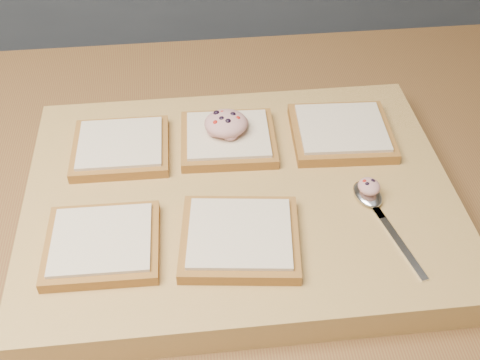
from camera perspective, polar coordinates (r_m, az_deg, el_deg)
The scene contains 10 objects.
back_counter at distance 2.22m, azimuth -7.55°, elevation 16.46°, with size 3.60×0.62×0.94m.
cutting_board at distance 0.75m, azimuth 0.00°, elevation -1.88°, with size 0.52×0.40×0.04m, color tan.
bread_far_left at distance 0.80m, azimuth -11.24°, elevation 3.09°, with size 0.12×0.11×0.02m.
bread_far_center at distance 0.80m, azimuth -1.14°, elevation 3.96°, with size 0.13×0.12×0.02m.
bread_far_right at distance 0.82m, azimuth 9.58°, elevation 4.52°, with size 0.14×0.13×0.02m.
bread_near_left at distance 0.68m, azimuth -12.93°, elevation -5.88°, with size 0.13×0.12×0.02m.
bread_near_center at distance 0.67m, azimuth -0.02°, elevation -5.46°, with size 0.14×0.13×0.02m.
tuna_salad_dollop at distance 0.78m, azimuth -1.34°, elevation 5.41°, with size 0.06×0.05×0.03m.
spoon at distance 0.73m, azimuth 12.40°, elevation -1.93°, with size 0.05×0.16×0.01m.
spoon_salad at distance 0.73m, azimuth 12.14°, elevation -0.58°, with size 0.03×0.03×0.02m.
Camera 1 is at (0.06, -0.56, 1.45)m, focal length 45.00 mm.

